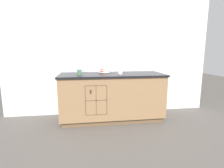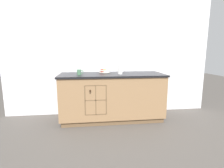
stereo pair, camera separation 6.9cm
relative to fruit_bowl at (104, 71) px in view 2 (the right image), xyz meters
name	(u,v)px [view 2 (the right image)]	position (x,y,z in m)	size (l,w,h in m)	color
ground_plane	(112,119)	(0.14, -0.15, -0.95)	(14.00, 14.00, 0.00)	#4C4742
back_wall	(110,54)	(0.14, 0.28, 0.32)	(4.40, 0.06, 2.55)	white
kitchen_island	(112,96)	(0.14, -0.15, -0.49)	(2.00, 0.78, 0.91)	brown
fruit_bowl	(104,71)	(0.00, 0.00, 0.00)	(0.25, 0.25, 0.08)	silver
white_pitcher	(120,69)	(0.29, -0.20, 0.05)	(0.15, 0.10, 0.17)	white
ceramic_mug	(79,72)	(-0.48, -0.23, 0.01)	(0.12, 0.08, 0.10)	#4C7A56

